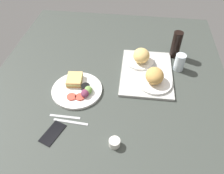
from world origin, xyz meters
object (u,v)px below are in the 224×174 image
bread_plate_far (155,78)px  plate_with_salad (78,88)px  cell_phone (53,133)px  espresso_cup (115,143)px  fork (65,117)px  knife (71,122)px  bread_plate_near (141,57)px  drinking_glass (180,62)px  serving_tray (146,73)px  soda_bottle (176,45)px

bread_plate_far → plate_with_salad: 47.00cm
cell_phone → bread_plate_far: bearing=150.2°
espresso_cup → fork: (-13.58, -28.86, -1.75)cm
espresso_cup → bread_plate_far: bearing=157.0°
knife → plate_with_salad: bearing=97.1°
bread_plate_near → drinking_glass: bearing=85.3°
knife → cell_phone: size_ratio=1.32×
serving_tray → espresso_cup: 56.62cm
serving_tray → fork: size_ratio=2.65×
plate_with_salad → cell_phone: size_ratio=2.11×
espresso_cup → plate_with_salad: bearing=-142.3°
soda_bottle → espresso_cup: soda_bottle is taller
serving_tray → soda_bottle: size_ratio=2.35×
soda_bottle → bread_plate_far: bearing=-24.7°
serving_tray → bread_plate_far: bearing=25.2°
plate_with_salad → drinking_glass: size_ratio=2.67×
plate_with_salad → espresso_cup: bearing=37.7°
soda_bottle → knife: (65.65, -58.34, -9.34)cm
drinking_glass → serving_tray: bearing=-70.4°
drinking_glass → knife: drinking_glass is taller
bread_plate_far → bread_plate_near: bearing=-154.9°
plate_with_salad → soda_bottle: (-42.01, 59.93, 7.96)cm
bread_plate_far → espresso_cup: bearing=-23.0°
fork → cell_phone: (11.05, -3.36, 0.15)cm
drinking_glass → fork: drinking_glass is taller
plate_with_salad → serving_tray: bearing=116.5°
bread_plate_near → plate_with_salad: bearing=-50.6°
serving_tray → plate_with_salad: (20.47, -41.01, 0.83)cm
espresso_cup → fork: size_ratio=0.33×
bread_plate_near → drinking_glass: (2.10, 25.43, -0.12)cm
plate_with_salad → cell_phone: (31.70, -5.76, -1.23)cm
knife → soda_bottle: bearing=51.6°
plate_with_salad → fork: 20.83cm
bread_plate_far → soda_bottle: soda_bottle is taller
soda_bottle → fork: soda_bottle is taller
plate_with_salad → bread_plate_near: bearing=129.4°
fork → plate_with_salad: bearing=83.8°
bread_plate_far → fork: (31.40, -47.98, -5.39)cm
fork → cell_phone: cell_phone is taller
soda_bottle → fork: 88.88cm
drinking_glass → knife: bearing=-49.5°
knife → cell_phone: bearing=-129.1°
bread_plate_far → espresso_cup: bread_plate_far is taller
fork → knife: bearing=-36.4°
knife → espresso_cup: bearing=-19.8°
bread_plate_near → soda_bottle: soda_bottle is taller
plate_with_salad → drinking_glass: drinking_glass is taller
bread_plate_far → knife: bread_plate_far is taller
bread_plate_near → drinking_glass: 25.52cm
knife → cell_phone: (8.05, -7.36, 0.15)cm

